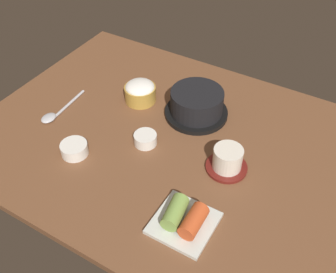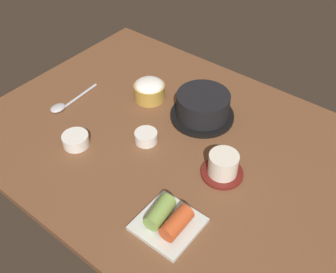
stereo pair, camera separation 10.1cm
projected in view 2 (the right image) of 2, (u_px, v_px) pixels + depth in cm
name	position (u px, v px, depth cm)	size (l,w,h in cm)	color
dining_table	(167.00, 140.00, 105.98)	(100.00, 76.00, 2.00)	brown
stone_pot	(203.00, 107.00, 108.73)	(17.81, 17.81, 7.81)	black
rice_bowl	(149.00, 89.00, 115.57)	(9.17, 9.17, 6.34)	#B78C38
tea_cup_with_saucer	(223.00, 166.00, 93.82)	(10.30, 10.30, 6.37)	maroon
banchan_cup_center	(146.00, 137.00, 103.22)	(6.01, 6.01, 2.97)	white
kimchi_plate	(168.00, 220.00, 83.83)	(12.80, 12.80, 4.85)	silver
side_bowl_near	(76.00, 140.00, 102.22)	(6.89, 6.89, 3.15)	white
spoon	(65.00, 104.00, 114.65)	(3.60, 17.36, 1.35)	#B7B7BC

